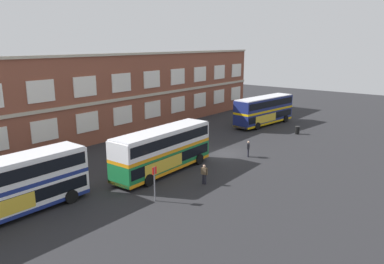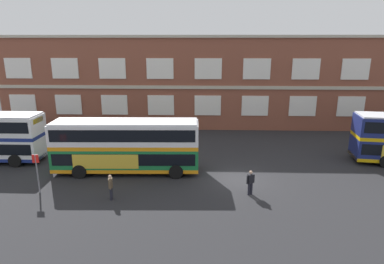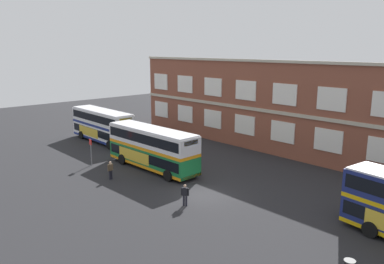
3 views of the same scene
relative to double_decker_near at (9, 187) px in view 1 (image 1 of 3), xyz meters
The scene contains 9 objects.
ground_plane 21.72m from the double_decker_near, ahead, with size 120.00×120.00×0.00m, color #232326.
brick_terminal_building 26.73m from the double_decker_near, 33.76° to the left, with size 52.61×8.19×10.44m.
double_decker_near is the anchor object (origin of this frame).
double_decker_middle 13.27m from the double_decker_near, ahead, with size 11.07×3.12×4.07m.
double_decker_far 37.12m from the double_decker_near, ahead, with size 11.23×3.86×4.07m.
waiting_passenger 22.89m from the double_decker_near, 14.47° to the right, with size 0.60×0.40×1.70m.
second_passenger 14.78m from the double_decker_near, 27.12° to the right, with size 0.31×0.64×1.70m.
bus_stand_flag 9.96m from the double_decker_near, 36.31° to the right, with size 0.44×0.10×2.70m.
station_litter_bin 35.32m from the double_decker_near, ahead, with size 0.60×0.60×1.03m.
Camera 1 is at (-32.15, -21.14, 11.68)m, focal length 34.70 mm.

